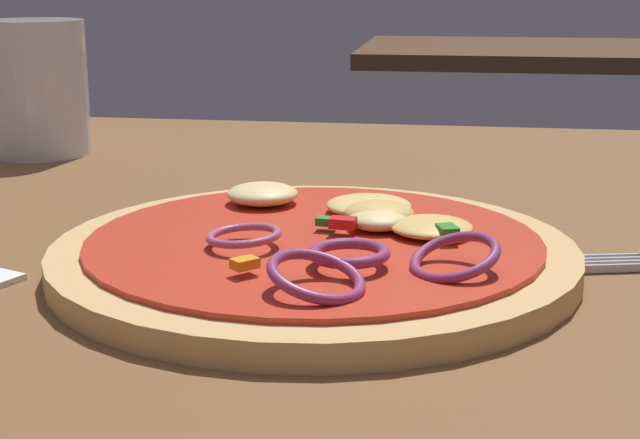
# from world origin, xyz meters

# --- Properties ---
(dining_table) EXTENTS (1.23, 0.96, 0.03)m
(dining_table) POSITION_xyz_m (0.00, 0.00, 0.01)
(dining_table) COLOR brown
(dining_table) RESTS_ON ground
(pizza) EXTENTS (0.26, 0.26, 0.03)m
(pizza) POSITION_xyz_m (-0.01, 0.02, 0.04)
(pizza) COLOR tan
(pizza) RESTS_ON dining_table
(beer_glass) EXTENTS (0.08, 0.08, 0.11)m
(beer_glass) POSITION_xyz_m (-0.28, 0.29, 0.08)
(beer_glass) COLOR silver
(beer_glass) RESTS_ON dining_table
(background_table) EXTENTS (0.66, 0.46, 0.03)m
(background_table) POSITION_xyz_m (0.19, 1.46, 0.01)
(background_table) COLOR #4C301C
(background_table) RESTS_ON ground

